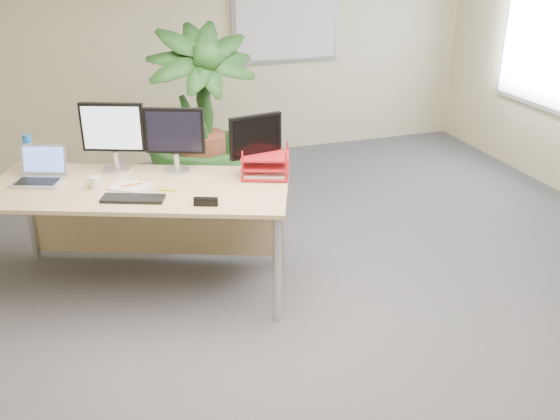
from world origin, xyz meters
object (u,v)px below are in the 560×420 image
object	(u,v)px
desk	(144,202)
floor_plant	(203,152)
monitor_left	(113,133)
monitor_right	(175,136)
laptop	(40,173)

from	to	relation	value
desk	floor_plant	xyz separation A→B (m)	(0.61, 0.73, 0.10)
monitor_left	monitor_right	bearing A→B (deg)	-21.12
desk	laptop	bearing A→B (deg)	161.88
desk	monitor_right	xyz separation A→B (m)	(0.28, 0.09, 0.46)
monitor_right	floor_plant	bearing A→B (deg)	62.68
desk	laptop	distance (m)	0.77
floor_plant	laptop	bearing A→B (deg)	-159.23
floor_plant	monitor_right	bearing A→B (deg)	-117.32
desk	monitor_right	size ratio (longest dim) A/B	4.73
desk	floor_plant	distance (m)	0.95
laptop	desk	bearing A→B (deg)	-18.12
monitor_left	monitor_right	distance (m)	0.46
monitor_left	laptop	xyz separation A→B (m)	(-0.55, -0.03, -0.24)
laptop	monitor_left	bearing A→B (deg)	3.24
floor_plant	laptop	world-z (taller)	floor_plant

